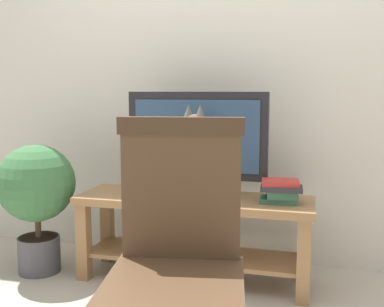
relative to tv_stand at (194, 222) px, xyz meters
name	(u,v)px	position (x,y,z in m)	size (l,w,h in m)	color
back_wall	(221,43)	(0.05, 0.47, 1.05)	(7.00, 0.12, 2.80)	beige
tv_stand	(194,222)	(0.00, 0.00, 0.00)	(1.35, 0.42, 0.50)	olive
tv	(197,140)	(0.00, 0.06, 0.47)	(0.82, 0.20, 0.60)	black
media_box	(196,193)	(0.02, -0.05, 0.18)	(0.39, 0.23, 0.07)	#ADADB2
cat	(196,156)	(0.03, -0.06, 0.39)	(0.22, 0.31, 0.46)	#514C47
wooden_chair	(177,248)	(0.24, -1.12, 0.24)	(0.50, 0.50, 1.01)	#513823
book_stack	(281,191)	(0.49, -0.02, 0.21)	(0.23, 0.17, 0.13)	#38664C
potted_plant	(37,192)	(-0.95, -0.13, 0.15)	(0.46, 0.46, 0.78)	#47474C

